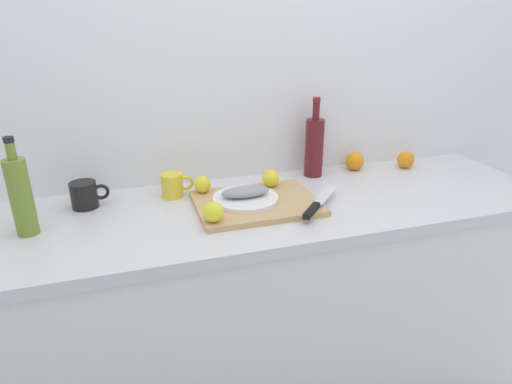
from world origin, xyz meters
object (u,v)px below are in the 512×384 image
Objects in this scene: chef_knife at (317,205)px; cutting_board at (256,203)px; coffee_mug_0 at (173,185)px; wine_bottle at (314,146)px; fish_fillet at (245,192)px; olive_oil_bottle at (21,195)px; lemon_0 at (202,184)px; white_plate at (246,198)px; coffee_mug_1 at (85,195)px; orange_0 at (355,161)px.

cutting_board is at bearing 99.14° from chef_knife.
wine_bottle is at bearing 5.67° from coffee_mug_0.
fish_fillet is 0.69m from olive_oil_bottle.
lemon_0 is at bearing -168.50° from wine_bottle.
fish_fillet is at bearing -34.70° from coffee_mug_0.
white_plate is at bearing -42.82° from lemon_0.
fish_fillet is 0.28m from coffee_mug_0.
lemon_0 is at bearing 97.09° from chef_knife.
fish_fillet is 1.32× the size of coffee_mug_1.
coffee_mug_1 is at bearing 163.95° from fish_fillet.
coffee_mug_1 is at bearing 44.06° from olive_oil_bottle.
coffee_mug_0 is (-0.23, 0.16, 0.02)m from white_plate.
orange_0 is at bearing 22.42° from white_plate.
white_plate is at bearing 102.31° from chef_knife.
chef_knife is at bearing -35.44° from lemon_0.
coffee_mug_1 is 1.07m from orange_0.
orange_0 reaches higher than chef_knife.
chef_knife is 0.91m from olive_oil_bottle.
coffee_mug_1 reaches higher than white_plate.
olive_oil_bottle is at bearing -179.79° from white_plate.
olive_oil_bottle reaches higher than coffee_mug_1.
fish_fillet is (-0.04, 0.01, 0.04)m from cutting_board.
lemon_0 is 0.40m from coffee_mug_1.
wine_bottle is (1.03, 0.22, -0.00)m from olive_oil_bottle.
orange_0 is at bearing 3.91° from coffee_mug_1.
white_plate is 0.75× the size of olive_oil_bottle.
cutting_board is 2.45× the size of fish_fillet.
cutting_board is at bearing -144.71° from wine_bottle.
chef_knife is 1.82× the size of coffee_mug_1.
white_plate is 0.24m from chef_knife.
white_plate is 0.97× the size of chef_knife.
orange_0 is (0.67, 0.11, -0.01)m from lemon_0.
orange_0 is (0.20, 0.01, -0.09)m from wine_bottle.
cutting_board is 0.21m from lemon_0.
orange_0 is at bearing 24.50° from cutting_board.
lemon_0 is 0.77× the size of orange_0.
fish_fillet is 0.56× the size of olive_oil_bottle.
wine_bottle reaches higher than cutting_board.
wine_bottle is at bearing 11.50° from lemon_0.
olive_oil_bottle is 1.06m from wine_bottle.
chef_knife is at bearing -33.39° from cutting_board.
fish_fillet reaches higher than cutting_board.
chef_knife is 0.52m from coffee_mug_0.
white_plate is at bearing 0.21° from olive_oil_bottle.
olive_oil_bottle is at bearing -135.94° from coffee_mug_1.
coffee_mug_1 is (0.16, 0.15, -0.08)m from olive_oil_bottle.
lemon_0 is at bearing 142.46° from cutting_board.
lemon_0 is at bearing -170.95° from orange_0.
olive_oil_bottle is (-0.69, -0.00, 0.07)m from fish_fillet.
coffee_mug_0 is at bearing 145.30° from fish_fillet.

